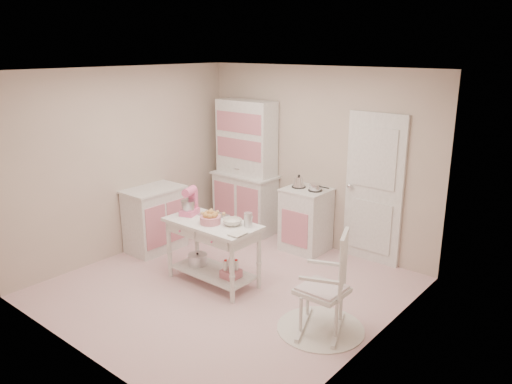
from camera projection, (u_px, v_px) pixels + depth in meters
room_shell at (225, 156)px, 5.67m from camera, size 3.84×3.84×2.62m
door at (374, 189)px, 6.65m from camera, size 0.82×0.05×2.04m
hutch at (245, 167)px, 7.77m from camera, size 1.06×0.50×2.08m
stove at (306, 219)px, 7.16m from camera, size 0.62×0.57×0.92m
base_cabinet at (155, 219)px, 7.18m from camera, size 0.54×0.84×0.92m
lace_rug at (320, 328)px, 5.23m from camera, size 0.92×0.92×0.01m
rocking_chair at (322, 281)px, 5.08m from camera, size 0.72×0.85×1.10m
work_table at (213, 252)px, 6.17m from camera, size 1.20×0.60×0.80m
stand_mixer at (189, 202)px, 6.28m from camera, size 0.28×0.33×0.34m
cookie_tray at (214, 215)px, 6.28m from camera, size 0.34×0.24×0.02m
bread_basket at (210, 220)px, 5.99m from camera, size 0.25×0.25×0.09m
mixing_bowl at (232, 222)px, 5.94m from camera, size 0.23×0.23×0.07m
metal_pitcher at (248, 220)px, 5.88m from camera, size 0.10×0.10×0.17m
recipe_book at (233, 232)px, 5.69m from camera, size 0.16×0.21×0.02m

